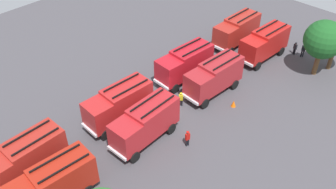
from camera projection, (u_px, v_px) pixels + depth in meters
ground_plane at (168, 105)px, 39.50m from camera, size 66.65×66.65×0.00m
fire_truck_0 at (237, 30)px, 48.02m from camera, size 7.23×2.83×3.88m
fire_truck_1 at (185, 63)px, 41.93m from camera, size 7.34×3.12×3.88m
fire_truck_2 at (119, 103)px, 36.32m from camera, size 7.30×3.02×3.88m
fire_truck_3 at (25, 158)px, 30.76m from camera, size 7.25×2.87×3.88m
fire_truck_4 at (265, 43)px, 45.41m from camera, size 7.33×3.11×3.88m
fire_truck_5 at (214, 76)px, 39.91m from camera, size 7.33×3.10×3.88m
fire_truck_6 at (145, 123)px, 34.16m from camera, size 7.28×2.95×3.88m
fire_truck_7 at (51, 184)px, 28.66m from camera, size 7.36×3.19×3.88m
firefighter_0 at (303, 50)px, 46.28m from camera, size 0.44×0.48×1.83m
firefighter_1 at (181, 99)px, 38.85m from camera, size 0.45×0.48×1.65m
firefighter_2 at (295, 48)px, 46.82m from camera, size 0.36×0.47×1.67m
firefighter_3 at (188, 138)px, 34.23m from camera, size 0.47×0.34×1.75m
tree_1 at (324, 40)px, 41.17m from camera, size 4.41×4.41×6.83m
traffic_cone_0 at (112, 96)px, 40.27m from camera, size 0.39×0.39×0.56m
traffic_cone_1 at (234, 104)px, 39.08m from camera, size 0.52×0.52×0.75m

